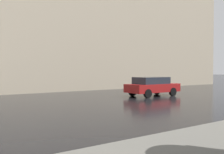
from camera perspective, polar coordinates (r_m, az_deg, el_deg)
haussmann_block_corner at (r=33.42m, az=-2.72°, el=15.52°), size 14.46×27.90×20.39m
car_red at (r=18.52m, az=9.28°, el=-2.03°), size 1.85×4.10×1.41m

